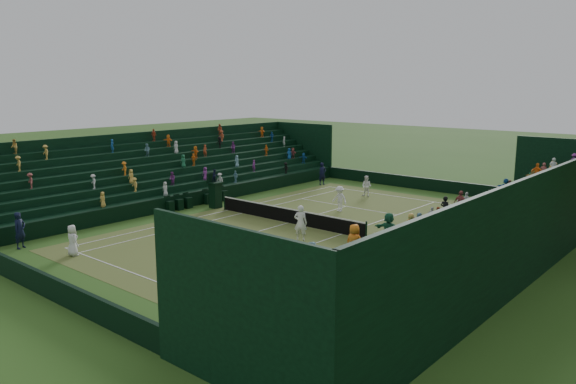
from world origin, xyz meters
name	(u,v)px	position (x,y,z in m)	size (l,w,h in m)	color
ground	(288,223)	(0.00, 0.00, 0.00)	(160.00, 160.00, 0.00)	#2E561B
court_surface	(288,223)	(0.00, 0.00, 0.01)	(12.97, 26.77, 0.01)	#396622
perimeter_wall_north	(411,182)	(0.00, 15.88, 0.50)	(17.17, 0.20, 1.00)	black
perimeter_wall_south	(40,282)	(0.00, -15.88, 0.50)	(17.17, 0.20, 1.00)	black
perimeter_wall_east	(409,239)	(8.48, 0.00, 0.50)	(0.20, 31.77, 1.00)	black
perimeter_wall_west	(199,198)	(-8.48, 0.00, 0.50)	(0.20, 31.77, 1.00)	black
north_grandstand	(488,234)	(12.66, 0.00, 1.55)	(6.60, 32.00, 4.90)	black
south_grandstand	(163,177)	(-12.66, 0.00, 1.55)	(6.60, 32.00, 4.90)	black
tennis_net	(288,215)	(0.00, 0.00, 0.53)	(11.67, 0.10, 1.06)	black
umpire_chair	(215,191)	(-6.82, 0.08, 1.17)	(0.87, 0.87, 2.75)	black
courtside_chairs	(198,200)	(-8.23, -0.34, 0.41)	(0.50, 5.47, 1.09)	black
player_near_west	(72,240)	(-3.91, -12.28, 0.81)	(0.79, 0.51, 1.61)	white
player_near_east	(301,223)	(3.09, -2.54, 1.01)	(0.74, 0.48, 2.02)	white
player_far_west	(367,186)	(-0.89, 10.42, 0.82)	(0.79, 0.62, 1.63)	white
player_far_east	(340,199)	(0.49, 4.87, 0.88)	(1.13, 0.65, 1.75)	white
line_judge_north	(322,174)	(-6.61, 12.30, 0.98)	(0.71, 0.47, 1.95)	black
line_judge_south	(20,230)	(-7.26, -13.40, 0.99)	(0.72, 0.47, 1.97)	black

